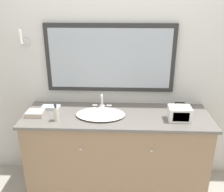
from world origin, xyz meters
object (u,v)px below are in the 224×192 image
object	(u,v)px
soap_bottle	(56,114)
appliance_box	(179,114)
sink_basin	(101,114)
picture_frame	(179,107)

from	to	relation	value
soap_bottle	appliance_box	bearing A→B (deg)	2.90
soap_bottle	sink_basin	bearing A→B (deg)	16.98
appliance_box	sink_basin	bearing A→B (deg)	175.00
soap_bottle	appliance_box	world-z (taller)	soap_bottle
sink_basin	picture_frame	distance (m)	0.81
sink_basin	picture_frame	xyz separation A→B (m)	(0.80, 0.13, 0.03)
sink_basin	soap_bottle	size ratio (longest dim) A/B	2.83
sink_basin	appliance_box	bearing A→B (deg)	-5.00
appliance_box	picture_frame	distance (m)	0.20
soap_bottle	appliance_box	xyz separation A→B (m)	(1.17, 0.06, -0.00)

